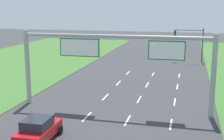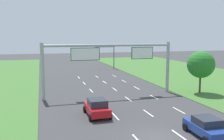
{
  "view_description": "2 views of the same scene",
  "coord_description": "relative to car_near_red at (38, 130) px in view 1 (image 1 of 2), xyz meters",
  "views": [
    {
      "loc": [
        6.35,
        -11.69,
        9.21
      ],
      "look_at": [
        -0.34,
        15.14,
        3.47
      ],
      "focal_mm": 50.0,
      "sensor_mm": 36.0,
      "label": 1
    },
    {
      "loc": [
        -8.54,
        -16.56,
        7.74
      ],
      "look_at": [
        0.19,
        13.91,
        3.46
      ],
      "focal_mm": 40.0,
      "sensor_mm": 36.0,
      "label": 2
    }
  ],
  "objects": [
    {
      "name": "sign_gantry",
      "position": [
        3.52,
        7.81,
        4.05
      ],
      "size": [
        17.24,
        0.44,
        7.0
      ],
      "color": "#9EA0A5",
      "rests_on": "ground_plane"
    },
    {
      "name": "traffic_light_mast",
      "position": [
        9.96,
        34.5,
        3.01
      ],
      "size": [
        4.76,
        0.49,
        5.6
      ],
      "color": "#47494F",
      "rests_on": "ground_plane"
    },
    {
      "name": "car_near_red",
      "position": [
        0.0,
        0.0,
        0.0
      ],
      "size": [
        2.2,
        3.95,
        1.71
      ],
      "rotation": [
        0.0,
        0.0,
        0.01
      ],
      "color": "red",
      "rests_on": "ground_plane"
    }
  ]
}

